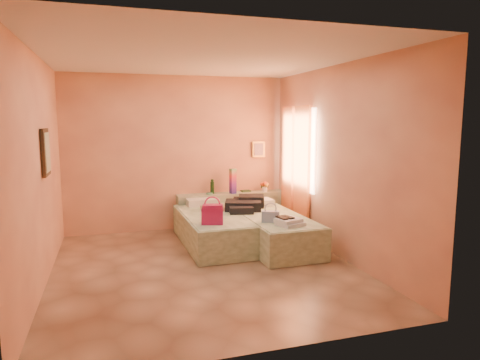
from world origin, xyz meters
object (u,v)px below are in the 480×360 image
object	(u,v)px
flower_vase	(265,186)
bed_right	(273,231)
green_book	(246,191)
magenta_handbag	(212,214)
water_bottle	(212,187)
blue_handbag	(271,217)
towel_stack	(290,222)
headboard_ledge	(231,210)
bed_left	(213,229)

from	to	relation	value
flower_vase	bed_right	bearing A→B (deg)	-104.88
green_book	magenta_handbag	xyz separation A→B (m)	(-1.06, -1.70, -0.02)
water_bottle	blue_handbag	size ratio (longest dim) A/B	0.98
water_bottle	magenta_handbag	size ratio (longest dim) A/B	0.82
towel_stack	blue_handbag	bearing A→B (deg)	125.56
headboard_ledge	green_book	distance (m)	0.45
bed_right	green_book	world-z (taller)	green_book
flower_vase	towel_stack	world-z (taller)	flower_vase
towel_stack	flower_vase	bearing A→B (deg)	79.89
green_book	flower_vase	xyz separation A→B (m)	(0.35, -0.09, 0.10)
magenta_handbag	towel_stack	size ratio (longest dim) A/B	0.89
green_book	towel_stack	world-z (taller)	green_book
water_bottle	bed_right	bearing A→B (deg)	-65.78
flower_vase	towel_stack	bearing A→B (deg)	-100.11
flower_vase	magenta_handbag	bearing A→B (deg)	-131.19
water_bottle	green_book	world-z (taller)	water_bottle
flower_vase	magenta_handbag	size ratio (longest dim) A/B	0.74
towel_stack	bed_left	bearing A→B (deg)	130.80
water_bottle	flower_vase	distance (m)	1.01
green_book	blue_handbag	distance (m)	1.86
bed_left	flower_vase	bearing A→B (deg)	37.07
flower_vase	blue_handbag	world-z (taller)	flower_vase
headboard_ledge	bed_right	world-z (taller)	headboard_ledge
headboard_ledge	bed_left	size ratio (longest dim) A/B	1.02
towel_stack	headboard_ledge	bearing A→B (deg)	97.74
bed_left	magenta_handbag	world-z (taller)	magenta_handbag
green_book	magenta_handbag	distance (m)	2.01
blue_handbag	green_book	bearing A→B (deg)	107.69
headboard_ledge	bed_left	distance (m)	1.22
bed_left	magenta_handbag	bearing A→B (deg)	-104.92
bed_left	bed_right	world-z (taller)	same
bed_right	green_book	xyz separation A→B (m)	(0.01, 1.45, 0.41)
flower_vase	towel_stack	distance (m)	2.08
bed_right	flower_vase	size ratio (longest dim) A/B	8.71
headboard_ledge	towel_stack	xyz separation A→B (m)	(0.28, -2.09, 0.23)
towel_stack	green_book	bearing A→B (deg)	89.73
bed_left	green_book	distance (m)	1.48
water_bottle	green_book	distance (m)	0.67
bed_right	water_bottle	bearing A→B (deg)	112.99
water_bottle	magenta_handbag	bearing A→B (deg)	-103.36
headboard_ledge	water_bottle	xyz separation A→B (m)	(-0.36, 0.03, 0.45)
bed_left	green_book	world-z (taller)	green_book
blue_handbag	towel_stack	size ratio (longest dim) A/B	0.74
bed_left	bed_right	bearing A→B (deg)	-23.33
bed_left	green_book	size ratio (longest dim) A/B	11.67
green_book	blue_handbag	bearing A→B (deg)	-100.42
green_book	towel_stack	bearing A→B (deg)	-94.30
headboard_ledge	magenta_handbag	distance (m)	1.86
bed_left	magenta_handbag	distance (m)	0.75
bed_right	magenta_handbag	xyz separation A→B (m)	(-1.05, -0.25, 0.40)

